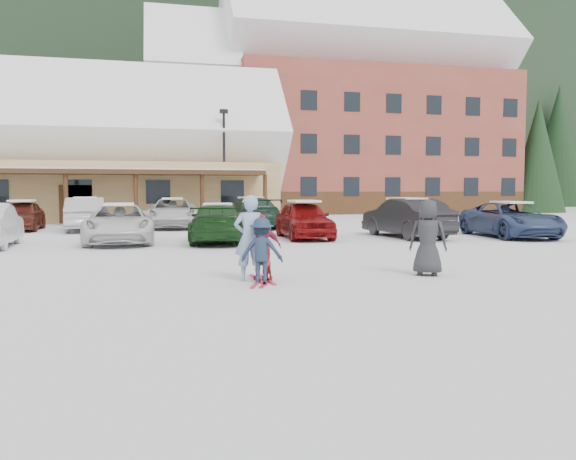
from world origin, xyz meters
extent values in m
plane|color=white|center=(0.00, 0.00, 0.00)|extent=(160.00, 160.00, 0.00)
cube|color=black|center=(0.00, 85.00, 19.00)|extent=(300.00, 70.00, 38.00)
cube|color=tan|center=(-9.00, 28.00, 1.80)|extent=(28.00, 10.00, 3.60)
cube|color=#422814|center=(-9.00, 21.80, 2.90)|extent=(25.20, 2.60, 0.25)
cube|color=white|center=(-9.00, 28.00, 5.54)|extent=(29.12, 9.69, 9.69)
cube|color=brown|center=(16.00, 38.00, 6.00)|extent=(24.00, 14.00, 12.00)
cube|color=brown|center=(0.50, 38.00, 4.50)|extent=(7.00, 12.60, 9.00)
cube|color=white|center=(16.00, 38.00, 14.69)|extent=(24.96, 13.57, 13.57)
cube|color=#422814|center=(16.00, 31.04, 0.90)|extent=(24.00, 0.10, 1.80)
cylinder|color=black|center=(1.55, 23.33, 3.27)|extent=(0.16, 0.16, 6.54)
cube|color=black|center=(1.55, 23.33, 6.67)|extent=(0.50, 0.25, 0.25)
cylinder|color=black|center=(30.00, 32.00, 0.66)|extent=(0.60, 0.60, 1.32)
cone|color=black|center=(30.00, 32.00, 6.27)|extent=(4.84, 4.84, 9.90)
cylinder|color=black|center=(6.00, 44.00, 0.54)|extent=(0.60, 0.60, 1.08)
cone|color=black|center=(6.00, 44.00, 5.13)|extent=(3.96, 3.96, 8.10)
cylinder|color=black|center=(34.00, 46.00, 0.69)|extent=(0.60, 0.60, 1.38)
cone|color=black|center=(34.00, 46.00, 6.55)|extent=(5.06, 5.06, 10.35)
imported|color=#8497C2|center=(-0.66, 0.40, 0.89)|extent=(0.65, 0.43, 1.78)
imported|color=red|center=(-0.36, 0.37, 0.39)|extent=(0.48, 0.44, 0.79)
imported|color=#1C2B43|center=(-0.46, 0.08, 0.66)|extent=(0.97, 0.75, 1.32)
cube|color=#B31931|center=(-0.46, 0.08, 0.01)|extent=(0.65, 1.39, 0.03)
imported|color=#A6254A|center=(-0.39, 0.41, 0.69)|extent=(0.82, 0.37, 1.38)
cube|color=#B31931|center=(-0.39, 0.41, 0.01)|extent=(0.26, 1.41, 0.03)
imported|color=#29292C|center=(3.28, 0.24, 0.84)|extent=(0.98, 0.88, 1.68)
imported|color=silver|center=(-3.81, 9.81, 0.70)|extent=(2.44, 5.08, 1.40)
imported|color=#163815|center=(-0.36, 9.22, 0.69)|extent=(2.57, 5.00, 1.39)
imported|color=maroon|center=(3.11, 10.22, 0.74)|extent=(1.84, 4.36, 1.47)
imported|color=black|center=(7.23, 9.76, 0.78)|extent=(2.12, 4.88, 1.56)
imported|color=navy|center=(11.37, 8.90, 0.71)|extent=(2.79, 5.28, 1.41)
imported|color=#5E251B|center=(-8.67, 17.51, 0.71)|extent=(1.84, 4.21, 1.41)
imported|color=#B3B3B8|center=(-5.72, 16.51, 0.78)|extent=(2.02, 4.83, 1.55)
imported|color=silver|center=(-1.73, 17.66, 0.74)|extent=(2.73, 5.47, 1.49)
imported|color=#203F2D|center=(2.09, 16.77, 0.77)|extent=(2.46, 5.40, 1.53)
camera|label=1|loc=(-2.52, -11.00, 1.86)|focal=35.00mm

